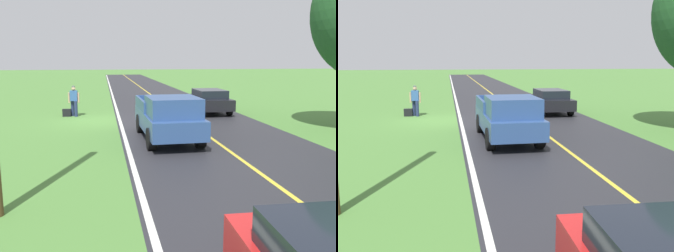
% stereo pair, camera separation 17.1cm
% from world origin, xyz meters
% --- Properties ---
extents(ground_plane, '(200.00, 200.00, 0.00)m').
position_xyz_m(ground_plane, '(0.00, 0.00, 0.00)').
color(ground_plane, '#4C7F38').
extents(road_surface, '(7.35, 120.00, 0.00)m').
position_xyz_m(road_surface, '(-4.67, 0.00, 0.00)').
color(road_surface, '#28282D').
rests_on(road_surface, ground).
extents(lane_edge_line, '(0.16, 117.60, 0.00)m').
position_xyz_m(lane_edge_line, '(-1.18, 0.00, 0.01)').
color(lane_edge_line, silver).
rests_on(lane_edge_line, ground).
extents(lane_centre_line, '(0.14, 117.60, 0.00)m').
position_xyz_m(lane_centre_line, '(-4.67, 0.00, 0.01)').
color(lane_centre_line, gold).
rests_on(lane_centre_line, ground).
extents(hitchhiker_walking, '(0.62, 0.53, 1.75)m').
position_xyz_m(hitchhiker_walking, '(1.28, -1.81, 0.98)').
color(hitchhiker_walking, navy).
rests_on(hitchhiker_walking, ground).
extents(suitcase_carried, '(0.47, 0.23, 0.43)m').
position_xyz_m(suitcase_carried, '(1.71, -1.76, 0.22)').
color(suitcase_carried, black).
rests_on(suitcase_carried, ground).
extents(pickup_truck_passing, '(2.17, 5.43, 1.82)m').
position_xyz_m(pickup_truck_passing, '(-2.86, 5.39, 0.97)').
color(pickup_truck_passing, '#2D4C84').
rests_on(pickup_truck_passing, ground).
extents(sedan_near_oncoming, '(1.95, 4.41, 1.41)m').
position_xyz_m(sedan_near_oncoming, '(-6.63, -1.90, 0.75)').
color(sedan_near_oncoming, black).
rests_on(sedan_near_oncoming, ground).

